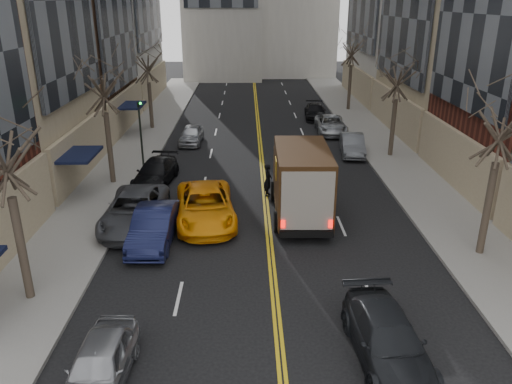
% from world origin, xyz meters
% --- Properties ---
extents(sidewalk_left, '(4.00, 66.00, 0.15)m').
position_xyz_m(sidewalk_left, '(-9.00, 27.00, 0.07)').
color(sidewalk_left, slate).
rests_on(sidewalk_left, ground).
extents(sidewalk_right, '(4.00, 66.00, 0.15)m').
position_xyz_m(sidewalk_right, '(9.00, 27.00, 0.07)').
color(sidewalk_right, slate).
rests_on(sidewalk_right, ground).
extents(tree_lf_mid, '(3.20, 3.20, 8.91)m').
position_xyz_m(tree_lf_mid, '(-8.80, 20.00, 6.60)').
color(tree_lf_mid, '#382D23').
rests_on(tree_lf_mid, sidewalk_left).
extents(tree_lf_far, '(3.20, 3.20, 8.12)m').
position_xyz_m(tree_lf_far, '(-8.80, 33.00, 6.02)').
color(tree_lf_far, '#382D23').
rests_on(tree_lf_far, sidewalk_left).
extents(tree_rt_near, '(3.20, 3.20, 8.71)m').
position_xyz_m(tree_rt_near, '(8.80, 11.00, 6.45)').
color(tree_rt_near, '#382D23').
rests_on(tree_rt_near, sidewalk_right).
extents(tree_rt_mid, '(3.20, 3.20, 8.32)m').
position_xyz_m(tree_rt_mid, '(8.80, 25.00, 6.17)').
color(tree_rt_mid, '#382D23').
rests_on(tree_rt_mid, sidewalk_right).
extents(tree_rt_far, '(3.20, 3.20, 9.11)m').
position_xyz_m(tree_rt_far, '(8.80, 40.00, 6.74)').
color(tree_rt_far, '#382D23').
rests_on(tree_rt_far, sidewalk_right).
extents(traffic_signal, '(0.29, 0.26, 4.70)m').
position_xyz_m(traffic_signal, '(-7.39, 22.00, 2.82)').
color(traffic_signal, black).
rests_on(traffic_signal, sidewalk_left).
extents(ups_truck, '(2.78, 6.62, 3.60)m').
position_xyz_m(ups_truck, '(1.63, 15.23, 1.82)').
color(ups_truck, black).
rests_on(ups_truck, ground).
extents(observer_sedan, '(2.25, 4.92, 1.40)m').
position_xyz_m(observer_sedan, '(3.15, 4.63, 0.70)').
color(observer_sedan, black).
rests_on(observer_sedan, ground).
extents(taxi, '(3.39, 6.16, 1.63)m').
position_xyz_m(taxi, '(-3.00, 14.65, 0.82)').
color(taxi, orange).
rests_on(taxi, ground).
extents(pedestrian, '(0.55, 0.73, 1.80)m').
position_xyz_m(pedestrian, '(0.15, 18.02, 0.90)').
color(pedestrian, black).
rests_on(pedestrian, ground).
extents(parked_lf_a, '(1.69, 3.99, 1.35)m').
position_xyz_m(parked_lf_a, '(-5.10, 3.72, 0.67)').
color(parked_lf_a, '#989A9F').
rests_on(parked_lf_a, ground).
extents(parked_lf_b, '(1.72, 4.76, 1.56)m').
position_xyz_m(parked_lf_b, '(-5.10, 12.43, 0.78)').
color(parked_lf_b, '#121639').
rests_on(parked_lf_b, ground).
extents(parked_lf_c, '(2.68, 5.76, 1.60)m').
position_xyz_m(parked_lf_c, '(-6.30, 14.26, 0.80)').
color(parked_lf_c, '#45474C').
rests_on(parked_lf_c, ground).
extents(parked_lf_d, '(2.46, 4.90, 1.37)m').
position_xyz_m(parked_lf_d, '(-6.30, 20.00, 0.68)').
color(parked_lf_d, black).
rests_on(parked_lf_d, ground).
extents(parked_lf_e, '(1.73, 3.96, 1.33)m').
position_xyz_m(parked_lf_e, '(-5.10, 28.67, 0.67)').
color(parked_lf_e, '#B0B3B9').
rests_on(parked_lf_e, ground).
extents(parked_rt_a, '(1.92, 4.38, 1.40)m').
position_xyz_m(parked_rt_a, '(6.30, 25.60, 0.70)').
color(parked_rt_a, '#54575C').
rests_on(parked_rt_a, ground).
extents(parked_rt_b, '(2.44, 5.00, 1.37)m').
position_xyz_m(parked_rt_b, '(5.75, 31.49, 0.68)').
color(parked_rt_b, '#A1A5A9').
rests_on(parked_rt_b, ground).
extents(parked_rt_c, '(2.11, 4.56, 1.29)m').
position_xyz_m(parked_rt_c, '(5.16, 36.59, 0.65)').
color(parked_rt_c, black).
rests_on(parked_rt_c, ground).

